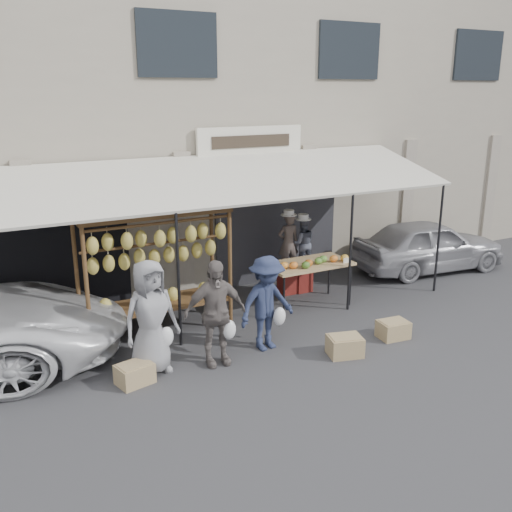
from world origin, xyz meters
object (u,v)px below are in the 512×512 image
(crate_near_a, at_px, (345,346))
(sedan, at_px, (429,245))
(customer_right, at_px, (267,303))
(vendor_left, at_px, (288,243))
(customer_mid, at_px, (215,313))
(produce_table, at_px, (310,264))
(crate_near_b, at_px, (393,329))
(crate_far, at_px, (135,374))
(vendor_right, at_px, (303,243))
(customer_left, at_px, (150,317))
(banana_rack, at_px, (155,249))

(crate_near_a, xyz_separation_m, sedan, (4.48, 2.79, 0.46))
(customer_right, xyz_separation_m, crate_near_a, (1.01, -0.83, -0.64))
(vendor_left, distance_m, customer_right, 2.77)
(vendor_left, xyz_separation_m, customer_mid, (-2.68, -2.26, -0.25))
(produce_table, xyz_separation_m, crate_near_a, (-0.67, -2.12, -0.71))
(crate_near_b, distance_m, sedan, 4.26)
(crate_far, bearing_deg, sedan, 15.07)
(crate_near_a, distance_m, crate_near_b, 1.17)
(vendor_right, distance_m, crate_near_b, 2.95)
(crate_near_a, bearing_deg, vendor_right, 70.71)
(vendor_right, relative_size, crate_far, 2.19)
(crate_near_a, bearing_deg, sedan, 31.90)
(customer_mid, bearing_deg, customer_right, 11.52)
(customer_right, bearing_deg, crate_far, 175.00)
(customer_left, relative_size, crate_near_a, 3.30)
(vendor_right, bearing_deg, crate_far, 45.70)
(customer_right, distance_m, sedan, 5.83)
(crate_near_a, bearing_deg, crate_near_b, 8.00)
(vendor_left, distance_m, customer_left, 4.19)
(crate_near_a, relative_size, sedan, 0.15)
(banana_rack, height_order, customer_left, banana_rack)
(vendor_left, height_order, customer_mid, vendor_left)
(customer_right, xyz_separation_m, crate_far, (-2.30, -0.14, -0.65))
(produce_table, height_order, customer_mid, customer_mid)
(vendor_right, xyz_separation_m, crate_near_b, (0.12, -2.81, -0.91))
(customer_left, distance_m, crate_near_b, 4.24)
(vendor_right, height_order, customer_right, vendor_right)
(vendor_right, bearing_deg, customer_mid, 54.61)
(vendor_right, xyz_separation_m, crate_near_a, (-1.04, -2.97, -0.90))
(vendor_left, relative_size, crate_near_a, 2.32)
(customer_right, bearing_deg, vendor_right, 37.77)
(customer_left, relative_size, customer_right, 1.11)
(produce_table, xyz_separation_m, customer_mid, (-2.66, -1.39, -0.02))
(produce_table, relative_size, crate_far, 3.35)
(produce_table, relative_size, customer_left, 0.95)
(crate_near_a, bearing_deg, customer_right, 140.40)
(customer_left, xyz_separation_m, crate_far, (-0.36, -0.25, -0.74))
(customer_left, height_order, crate_near_b, customer_left)
(banana_rack, relative_size, sedan, 0.71)
(vendor_right, relative_size, customer_left, 0.62)
(banana_rack, distance_m, crate_near_b, 4.37)
(vendor_left, relative_size, customer_left, 0.70)
(banana_rack, xyz_separation_m, customer_mid, (0.43, -1.51, -0.71))
(produce_table, distance_m, sedan, 3.87)
(crate_near_b, bearing_deg, customer_left, 169.26)
(crate_far, xyz_separation_m, sedan, (7.79, 2.10, 0.47))
(customer_right, bearing_deg, crate_near_b, -25.66)
(customer_left, xyz_separation_m, customer_right, (1.94, -0.11, -0.09))
(crate_far, bearing_deg, banana_rack, 60.06)
(vendor_left, height_order, crate_far, vendor_left)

